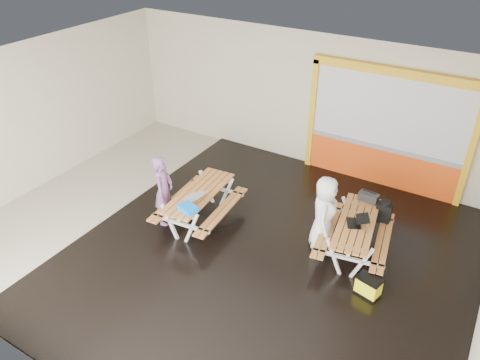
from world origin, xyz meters
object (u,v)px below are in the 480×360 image
Objects in this scene: person_right at (324,214)px; fluke_bag at (368,287)px; backpack at (384,211)px; laptop_right at (357,221)px; picnic_table_right at (356,229)px; blue_pouch at (188,208)px; toolbox at (369,197)px; person_left at (164,190)px; picnic_table_left at (199,199)px; dark_case at (323,244)px; laptop_left at (195,196)px.

fluke_bag is at bearing -141.13° from person_right.
backpack is 1.02× the size of fluke_bag.
person_right is 3.14× the size of laptop_right.
blue_pouch reaches higher than picnic_table_right.
person_right is 2.72m from blue_pouch.
toolbox is (2.98, 2.24, 0.02)m from blue_pouch.
person_left is 3.22× the size of backpack.
picnic_table_left is at bearing -167.25° from picnic_table_right.
picnic_table_right is 0.76m from dark_case.
laptop_right is (3.17, 0.92, -0.02)m from laptop_left.
fluke_bag is (3.66, 0.40, -0.63)m from blue_pouch.
picnic_table_left is 0.78m from person_left.
backpack is (0.38, -0.10, -0.17)m from toolbox.
laptop_right is 1.28m from fluke_bag.
backpack is 1.83m from fluke_bag.
laptop_right is at bearing 123.17° from fluke_bag.
dark_case is at bearing -116.69° from toolbox.
toolbox is (-0.06, 0.89, 0.04)m from laptop_right.
dark_case is at bearing -134.03° from backpack.
picnic_table_left reaches higher than picnic_table_right.
laptop_right is 1.19× the size of dark_case.
blue_pouch is at bearing -147.57° from backpack.
blue_pouch is at bearing -155.10° from picnic_table_right.
picnic_table_left is 3.90m from fluke_bag.
person_left is (-0.64, -0.39, 0.23)m from picnic_table_left.
fluke_bag is (0.63, -1.01, -0.37)m from picnic_table_right.
backpack is (0.31, 0.79, -0.13)m from laptop_right.
laptop_right is at bearing -74.78° from picnic_table_right.
person_right is 4.27× the size of blue_pouch.
toolbox is 0.83× the size of backpack.
person_left reaches higher than dark_case.
person_left is at bearing 91.02° from person_right.
person_left is at bearing -164.38° from dark_case.
picnic_table_right is at bearing 105.22° from laptop_right.
laptop_left is 3.30m from laptop_right.
person_left is 3.13× the size of laptop_right.
fluke_bag is (1.26, -0.89, -0.59)m from person_right.
picnic_table_right is 0.25m from laptop_right.
blue_pouch is at bearing -173.80° from fluke_bag.
picnic_table_right is (3.24, 0.73, -0.01)m from picnic_table_left.
backpack is at bearing -85.07° from person_left.
dark_case is (-0.56, -0.20, -0.47)m from picnic_table_right.
picnic_table_left is 4.89× the size of dark_case.
fluke_bag is (1.20, -0.81, 0.10)m from dark_case.
toolbox is 0.97× the size of dark_case.
dark_case is 0.88× the size of fluke_bag.
laptop_left reaches higher than dark_case.
person_right is 1.12m from toolbox.
picnic_table_right is 5.00× the size of dark_case.
dark_case is at bearing -167.18° from laptop_right.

